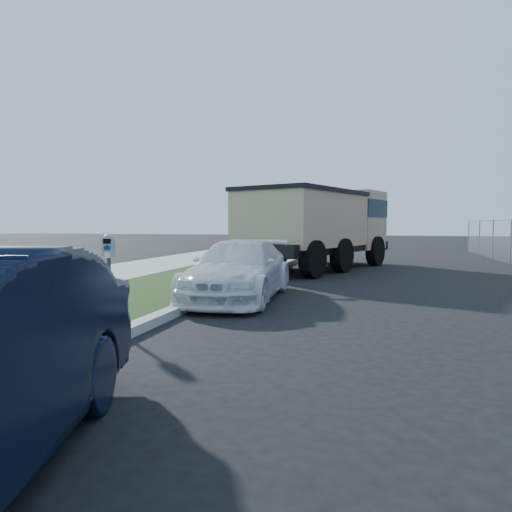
# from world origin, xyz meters

# --- Properties ---
(ground) EXTENTS (120.00, 120.00, 0.00)m
(ground) POSITION_xyz_m (0.00, 0.00, 0.00)
(ground) COLOR black
(ground) RESTS_ON ground
(streetside) EXTENTS (6.12, 50.00, 0.15)m
(streetside) POSITION_xyz_m (-5.57, 2.00, 0.07)
(streetside) COLOR gray
(streetside) RESTS_ON ground
(parking_meter) EXTENTS (0.21, 0.16, 1.32)m
(parking_meter) POSITION_xyz_m (-3.18, -1.18, 1.08)
(parking_meter) COLOR #3F4247
(parking_meter) RESTS_ON ground
(white_wagon) EXTENTS (1.96, 4.40, 1.25)m
(white_wagon) POSITION_xyz_m (-2.04, 1.97, 0.63)
(white_wagon) COLOR white
(white_wagon) RESTS_ON ground
(dump_truck) EXTENTS (5.07, 7.86, 2.90)m
(dump_truck) POSITION_xyz_m (-1.22, 9.31, 1.63)
(dump_truck) COLOR black
(dump_truck) RESTS_ON ground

